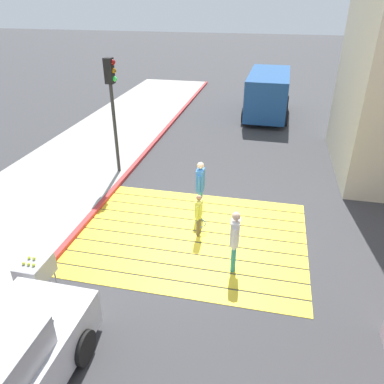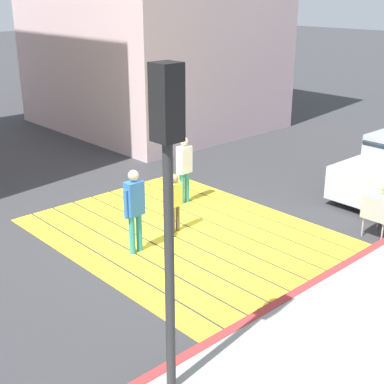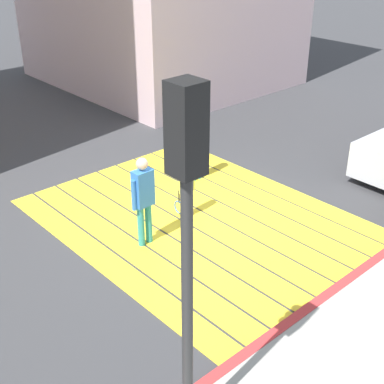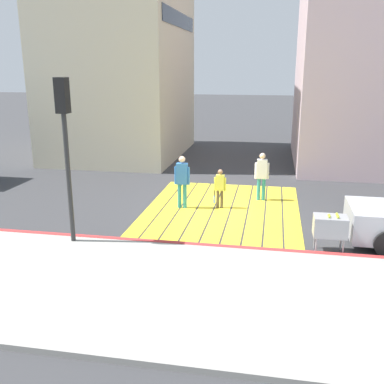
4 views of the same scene
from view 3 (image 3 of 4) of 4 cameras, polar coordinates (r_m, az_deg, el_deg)
name	(u,v)px [view 3 (image 3 of 4)]	position (r m, az deg, el deg)	size (l,w,h in m)	color
ground_plane	(197,219)	(10.70, 0.54, -2.88)	(120.00, 120.00, 0.00)	#38383A
crosswalk_stripes	(197,219)	(10.70, 0.54, -2.86)	(6.40, 4.90, 0.01)	yellow
curb_painted	(334,292)	(8.97, 15.00, -10.25)	(0.16, 40.00, 0.13)	#BC3333
traffic_light_corner	(185,209)	(4.87, -0.73, -1.82)	(0.39, 0.28, 4.24)	#2D2D2D
pedestrian_adult_lead	(196,140)	(11.87, 0.45, 5.54)	(0.23, 0.49, 1.67)	teal
pedestrian_adult_trailing	(143,196)	(9.47, -5.22, -0.38)	(0.23, 0.51, 1.73)	teal
pedestrian_child_with_racket	(187,185)	(10.41, -0.58, 0.76)	(0.28, 0.39, 1.30)	brown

